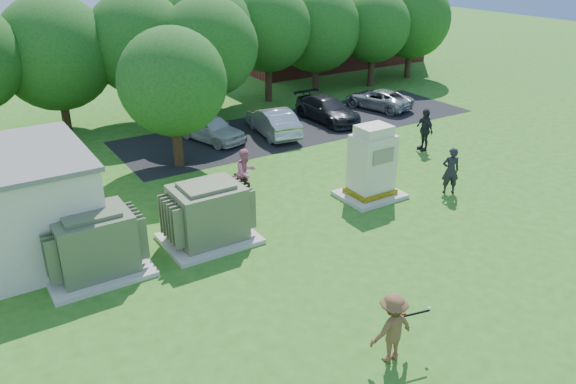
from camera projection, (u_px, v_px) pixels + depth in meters
ground at (360, 278)px, 16.73m from camera, size 120.00×120.00×0.00m
brick_building at (324, 12)px, 44.69m from camera, size 15.00×8.00×8.00m
parking_strip at (303, 125)px, 30.55m from camera, size 20.00×6.00×0.01m
transformer_left at (94, 244)px, 16.63m from camera, size 3.00×2.40×2.07m
transformer_right at (208, 215)px, 18.43m from camera, size 3.00×2.40×2.07m
generator_cabinet at (372, 167)px, 21.54m from camera, size 2.38×1.95×2.90m
picnic_table at (226, 187)px, 21.83m from camera, size 1.61×1.21×0.69m
batter at (392, 328)px, 13.12m from camera, size 1.19×0.70×1.82m
person_by_generator at (451, 171)px, 22.01m from camera, size 0.83×0.73×1.90m
person_at_picnic at (246, 172)px, 21.86m from camera, size 1.04×0.87×1.90m
person_walking_right at (425, 129)px, 26.61m from camera, size 0.70×1.26×2.02m
car_white at (211, 128)px, 27.96m from camera, size 2.62×4.22×1.34m
car_silver_a at (273, 121)px, 28.84m from camera, size 2.13×4.49×1.42m
car_dark at (327, 109)px, 31.04m from camera, size 1.88×4.58×1.33m
car_silver_b at (378, 99)px, 33.42m from camera, size 2.92×4.51×1.16m
batting_equipment at (414, 313)px, 13.21m from camera, size 1.03×0.30×0.17m
tree_row at (171, 43)px, 30.14m from camera, size 41.30×13.30×7.30m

